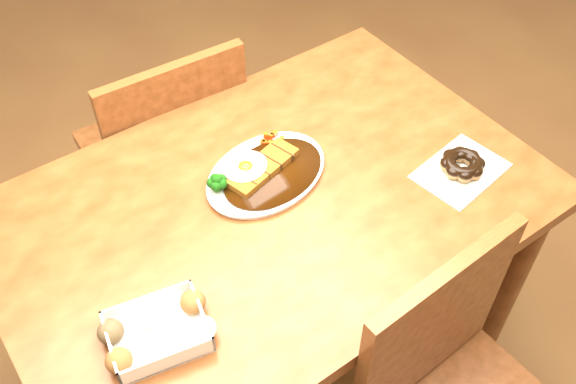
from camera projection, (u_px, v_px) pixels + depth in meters
ground at (276, 362)px, 1.97m from camera, size 6.00×6.00×0.00m
table at (272, 229)px, 1.49m from camera, size 1.20×0.80×0.75m
chair_far at (169, 153)px, 1.90m from camera, size 0.44×0.44×0.87m
katsu_curry_plate at (263, 172)px, 1.45m from camera, size 0.34×0.27×0.06m
donut_box at (157, 331)px, 1.17m from camera, size 0.21×0.17×0.05m
pon_de_ring at (462, 165)px, 1.46m from camera, size 0.23×0.17×0.04m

